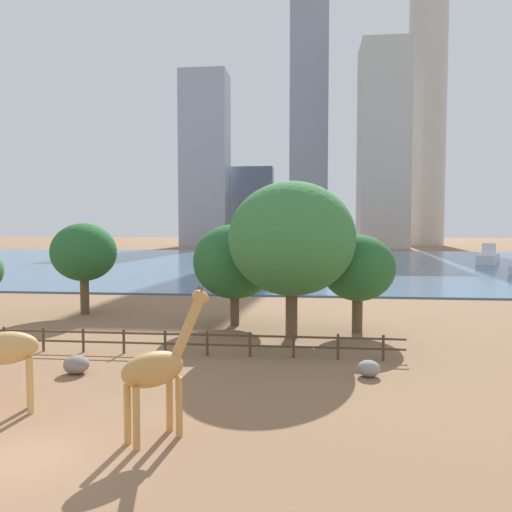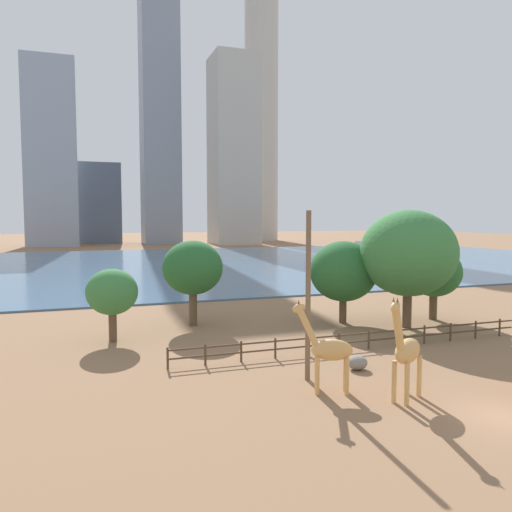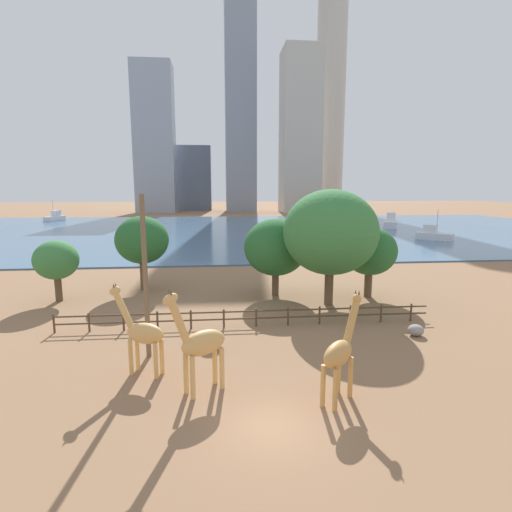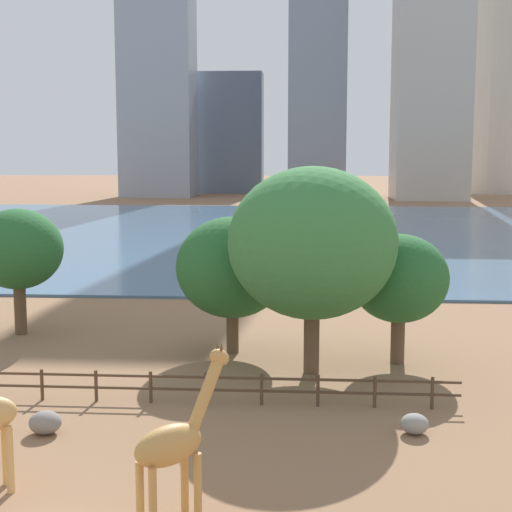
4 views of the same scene
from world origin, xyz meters
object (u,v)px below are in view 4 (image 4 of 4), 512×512
at_px(tree_right_tall, 232,267).
at_px(boulder_by_pole, 414,424).
at_px(boulder_near_fence, 45,423).
at_px(tree_center_broad, 18,250).
at_px(tree_right_small, 312,243).
at_px(tree_left_large, 399,279).
at_px(giraffe_young, 174,443).

bearing_deg(tree_right_tall, boulder_by_pole, -54.63).
xyz_separation_m(boulder_near_fence, tree_center_broad, (-6.55, 15.00, 4.34)).
bearing_deg(tree_right_small, boulder_near_fence, -138.51).
height_order(tree_left_large, tree_right_small, tree_right_small).
bearing_deg(tree_center_broad, tree_left_large, -12.51).
bearing_deg(tree_left_large, boulder_by_pole, -92.37).
bearing_deg(tree_right_tall, giraffe_young, -89.20).
relative_size(giraffe_young, tree_right_tall, 0.70).
bearing_deg(tree_right_small, giraffe_young, -104.04).
distance_m(boulder_by_pole, tree_center_broad, 24.78).
bearing_deg(boulder_by_pole, tree_center_broad, 144.82).
relative_size(giraffe_young, tree_right_small, 0.51).
relative_size(tree_center_broad, tree_right_small, 0.74).
bearing_deg(boulder_near_fence, boulder_by_pole, 4.06).
height_order(giraffe_young, tree_left_large, tree_left_large).
bearing_deg(boulder_near_fence, tree_center_broad, 113.59).
bearing_deg(boulder_near_fence, tree_left_large, 37.28).
bearing_deg(giraffe_young, boulder_near_fence, 86.12).
bearing_deg(tree_center_broad, boulder_near_fence, -66.41).
height_order(giraffe_young, boulder_by_pole, giraffe_young).
bearing_deg(boulder_by_pole, tree_right_small, 116.35).
height_order(giraffe_young, boulder_near_fence, giraffe_young).
height_order(giraffe_young, tree_right_tall, tree_right_tall).
xyz_separation_m(giraffe_young, boulder_by_pole, (7.49, 7.38, -1.93)).
height_order(boulder_by_pole, tree_right_tall, tree_right_tall).
xyz_separation_m(giraffe_young, tree_center_broad, (-12.44, 21.43, 2.46)).
xyz_separation_m(boulder_by_pole, tree_left_large, (0.39, 9.54, 3.75)).
bearing_deg(tree_right_small, tree_center_broad, 158.18).
bearing_deg(boulder_near_fence, tree_right_small, 41.49).
bearing_deg(boulder_near_fence, tree_right_tall, 64.57).
bearing_deg(tree_center_broad, tree_right_tall, -14.46).
bearing_deg(tree_left_large, boulder_near_fence, -142.72).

